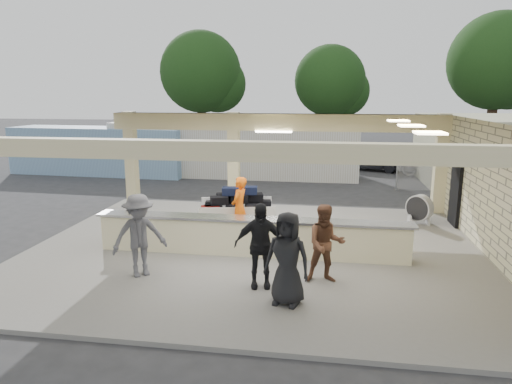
% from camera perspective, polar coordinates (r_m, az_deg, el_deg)
% --- Properties ---
extents(ground, '(120.00, 120.00, 0.00)m').
position_cam_1_polar(ground, '(12.51, -0.27, -7.43)').
color(ground, '#2C2C2F').
rests_on(ground, ground).
extents(pavilion, '(12.01, 10.00, 3.55)m').
position_cam_1_polar(pavilion, '(12.73, 1.14, -0.75)').
color(pavilion, slate).
rests_on(pavilion, ground).
extents(baggage_counter, '(8.20, 0.58, 0.98)m').
position_cam_1_polar(baggage_counter, '(11.85, -0.65, -5.56)').
color(baggage_counter, beige).
rests_on(baggage_counter, pavilion).
extents(luggage_cart, '(2.49, 1.84, 1.31)m').
position_cam_1_polar(luggage_cart, '(14.03, -2.48, -1.78)').
color(luggage_cart, silver).
rests_on(luggage_cart, pavilion).
extents(drum_fan, '(0.82, 0.79, 0.95)m').
position_cam_1_polar(drum_fan, '(15.51, 19.76, -1.93)').
color(drum_fan, silver).
rests_on(drum_fan, pavilion).
extents(baggage_handler, '(0.50, 0.72, 1.80)m').
position_cam_1_polar(baggage_handler, '(13.06, -2.09, -1.99)').
color(baggage_handler, '#F05F0C').
rests_on(baggage_handler, pavilion).
extents(passenger_a, '(0.90, 0.50, 1.76)m').
position_cam_1_polar(passenger_a, '(10.17, 8.71, -6.42)').
color(passenger_a, brown).
rests_on(passenger_a, pavilion).
extents(passenger_b, '(1.15, 0.58, 1.87)m').
position_cam_1_polar(passenger_b, '(9.80, 0.47, -6.67)').
color(passenger_b, black).
rests_on(passenger_b, pavilion).
extents(passenger_c, '(1.25, 1.08, 1.91)m').
position_cam_1_polar(passenger_c, '(10.70, -14.38, -5.29)').
color(passenger_c, '#525257').
rests_on(passenger_c, pavilion).
extents(passenger_d, '(0.98, 0.59, 1.88)m').
position_cam_1_polar(passenger_d, '(9.05, 3.93, -8.30)').
color(passenger_d, black).
rests_on(passenger_d, pavilion).
extents(car_white_a, '(4.99, 3.19, 1.32)m').
position_cam_1_polar(car_white_a, '(25.85, 22.49, 3.40)').
color(car_white_a, white).
rests_on(car_white_a, ground).
extents(car_dark, '(4.04, 2.51, 1.27)m').
position_cam_1_polar(car_dark, '(26.29, 14.29, 4.03)').
color(car_dark, black).
rests_on(car_dark, ground).
extents(container_white, '(12.66, 2.65, 2.74)m').
position_cam_1_polar(container_white, '(23.70, -2.79, 5.33)').
color(container_white, silver).
rests_on(container_white, ground).
extents(container_blue, '(9.57, 2.74, 2.46)m').
position_cam_1_polar(container_blue, '(25.71, -18.85, 4.92)').
color(container_blue, '#7EA7C9').
rests_on(container_blue, ground).
extents(tree_left, '(6.60, 6.30, 9.00)m').
position_cam_1_polar(tree_left, '(37.07, -6.37, 14.28)').
color(tree_left, '#382619').
rests_on(tree_left, ground).
extents(tree_mid, '(6.00, 5.60, 8.00)m').
position_cam_1_polar(tree_mid, '(37.81, 9.70, 13.20)').
color(tree_mid, '#382619').
rests_on(tree_mid, ground).
extents(tree_right, '(7.20, 7.00, 10.00)m').
position_cam_1_polar(tree_right, '(38.91, 28.30, 13.77)').
color(tree_right, '#382619').
rests_on(tree_right, ground).
extents(adjacent_building, '(6.00, 8.00, 3.20)m').
position_cam_1_polar(adjacent_building, '(23.10, 28.10, 4.30)').
color(adjacent_building, beige).
rests_on(adjacent_building, ground).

